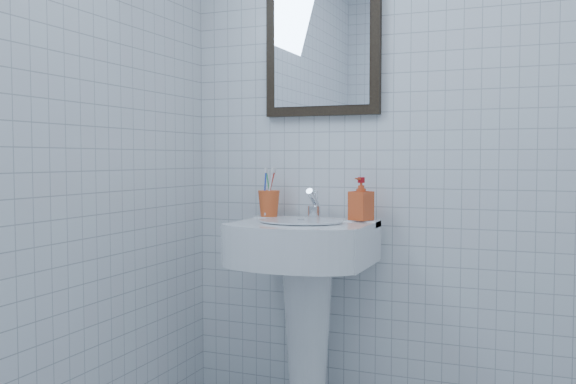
% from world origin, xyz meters
% --- Properties ---
extents(wall_back, '(2.20, 0.02, 2.50)m').
position_xyz_m(wall_back, '(0.00, 1.20, 1.25)').
color(wall_back, white).
rests_on(wall_back, ground).
extents(washbasin, '(0.53, 0.39, 0.82)m').
position_xyz_m(washbasin, '(-0.51, 0.98, 0.55)').
color(washbasin, white).
rests_on(washbasin, ground).
extents(faucet, '(0.05, 0.11, 0.13)m').
position_xyz_m(faucet, '(-0.51, 1.08, 0.86)').
color(faucet, silver).
rests_on(faucet, washbasin).
extents(toothbrush_cup, '(0.12, 0.12, 0.11)m').
position_xyz_m(toothbrush_cup, '(-0.72, 1.10, 0.87)').
color(toothbrush_cup, '#E65423').
rests_on(toothbrush_cup, washbasin).
extents(soap_dispenser, '(0.10, 0.10, 0.17)m').
position_xyz_m(soap_dispenser, '(-0.31, 1.09, 0.90)').
color(soap_dispenser, '#EA4916').
rests_on(soap_dispenser, washbasin).
extents(wall_mirror, '(0.50, 0.04, 0.62)m').
position_xyz_m(wall_mirror, '(-0.51, 1.18, 1.55)').
color(wall_mirror, black).
rests_on(wall_mirror, wall_back).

